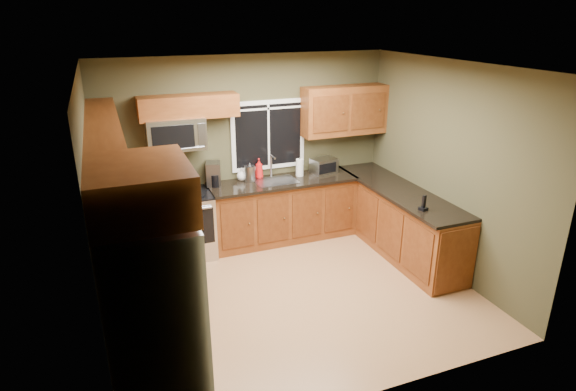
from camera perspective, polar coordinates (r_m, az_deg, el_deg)
floor at (r=6.02m, az=0.78°, el=-11.47°), size 4.20×4.20×0.00m
ceiling at (r=5.12m, az=0.93°, el=15.03°), size 4.20×4.20×0.00m
back_wall at (r=7.04m, az=-4.68°, el=5.38°), size 4.20×0.00×4.20m
front_wall at (r=3.96m, az=10.77°, el=-7.71°), size 4.20×0.00×4.20m
left_wall at (r=5.07m, az=-21.73°, el=-2.32°), size 0.00×3.60×3.60m
right_wall at (r=6.47m, az=18.38°, el=2.97°), size 0.00×3.60×3.60m
window at (r=7.06m, az=-2.34°, el=7.18°), size 1.12×0.03×1.02m
base_cabinets_left at (r=5.88m, az=-17.70°, el=-8.32°), size 0.60×2.65×0.90m
countertop_left at (r=5.68m, az=-17.96°, el=-4.13°), size 0.65×2.65×0.04m
base_cabinets_back at (r=7.19m, az=-0.61°, el=-1.81°), size 2.17×0.60×0.90m
countertop_back at (r=7.00m, az=-0.55°, el=1.67°), size 2.17×0.65×0.04m
base_cabinets_peninsula at (r=7.01m, az=12.89°, el=-2.99°), size 0.60×2.52×0.90m
countertop_peninsula at (r=6.83m, az=12.99°, el=0.62°), size 0.65×2.50×0.04m
upper_cabinets_left at (r=5.36m, az=-20.77°, el=4.81°), size 0.33×2.65×0.72m
upper_cabinets_back_left at (r=6.54m, az=-11.70°, el=10.30°), size 1.30×0.33×0.30m
upper_cabinets_back_right at (r=7.32m, az=6.69°, el=9.99°), size 1.30×0.33×0.72m
upper_cabinet_over_fridge at (r=3.62m, az=-17.20°, el=0.73°), size 0.72×0.90×0.38m
refrigerator at (r=4.13m, az=-15.49°, el=-14.16°), size 0.74×0.90×1.80m
range at (r=6.82m, az=-12.13°, el=-3.43°), size 0.76×0.69×0.94m
microwave at (r=6.55m, az=-13.16°, el=7.15°), size 0.76×0.41×0.42m
sink at (r=6.97m, az=-1.49°, el=1.86°), size 0.60×0.42×0.36m
toaster_oven at (r=7.31m, az=4.26°, el=3.54°), size 0.40×0.34×0.22m
coffee_maker at (r=6.83m, az=-8.80°, el=2.47°), size 0.25×0.30×0.33m
kettle at (r=6.94m, az=-4.55°, el=2.72°), size 0.21×0.21×0.28m
paper_towel_roll at (r=7.15m, az=1.39°, el=3.34°), size 0.12×0.12×0.29m
soap_bottle_a at (r=7.06m, az=-3.45°, el=3.23°), size 0.14×0.14×0.30m
soap_bottle_c at (r=7.00m, az=-5.52°, el=2.52°), size 0.18×0.18×0.18m
cordless_phone at (r=6.14m, az=15.77°, el=-1.18°), size 0.10×0.10×0.20m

